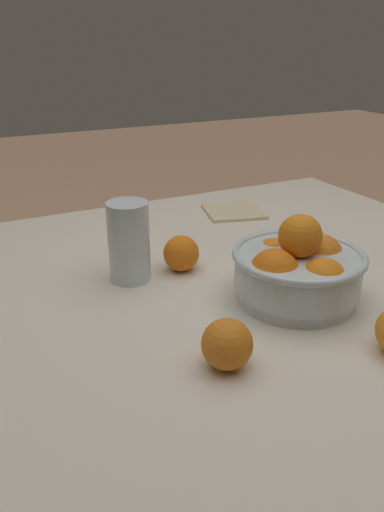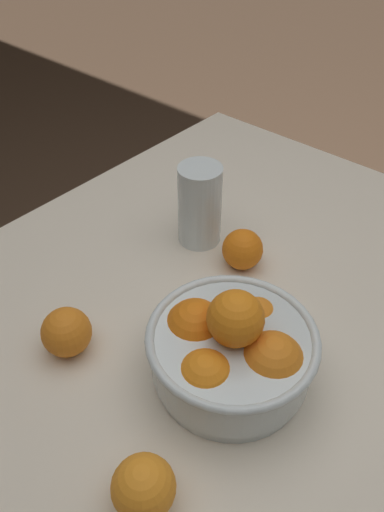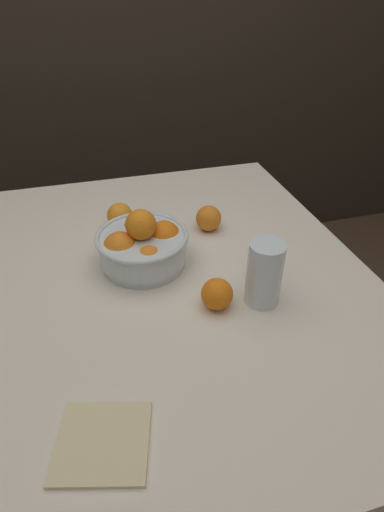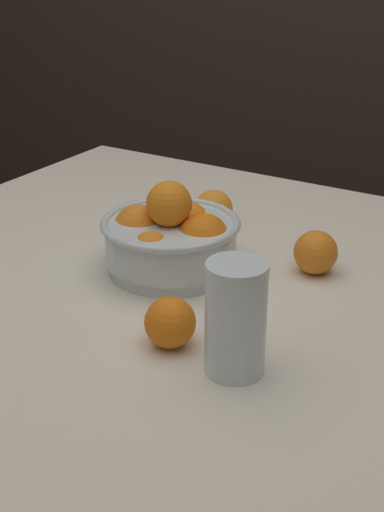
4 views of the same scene
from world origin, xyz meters
The scene contains 6 objects.
dining_table centered at (0.00, 0.00, 0.66)m, with size 1.07×1.14×0.73m.
fruit_bowl centered at (0.01, 0.06, 0.79)m, with size 0.22×0.22×0.15m.
juice_glass centered at (0.23, -0.14, 0.80)m, with size 0.08×0.08×0.15m.
orange_loose_near_bowl centered at (0.21, 0.17, 0.77)m, with size 0.07×0.07×0.07m, color orange.
orange_loose_front centered at (0.13, -0.14, 0.77)m, with size 0.07×0.07×0.07m, color orange.
napkin centered at (-0.13, -0.38, 0.74)m, with size 0.14×0.13×0.01m, color beige.
Camera 1 is at (0.50, 0.65, 1.14)m, focal length 35.00 mm.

